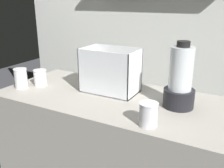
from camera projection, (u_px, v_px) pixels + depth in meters
counter at (112, 160)px, 1.66m from camera, size 1.40×0.64×0.90m
back_wall_unit at (157, 24)px, 2.04m from camera, size 2.60×0.24×2.50m
carrot_display_bin at (111, 78)px, 1.58m from camera, size 0.34×0.21×0.27m
blender_pitcher at (180, 81)px, 1.33m from camera, size 0.16×0.16×0.36m
juice_cup_mango_far_left at (21, 80)px, 1.65m from camera, size 0.08×0.08×0.13m
juice_cup_carrot_left at (40, 78)px, 1.70m from camera, size 0.09×0.09×0.11m
juice_cup_pomegranate_middle at (148, 116)px, 1.16m from camera, size 0.09×0.09×0.11m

